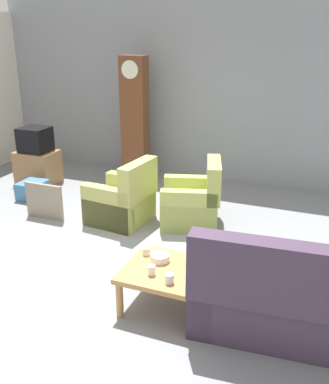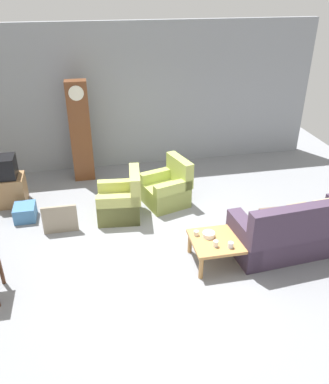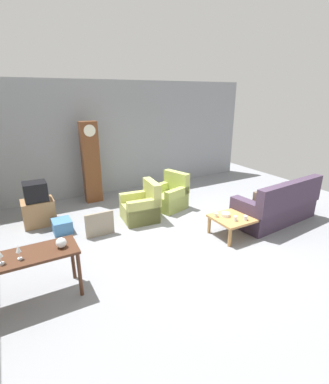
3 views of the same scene
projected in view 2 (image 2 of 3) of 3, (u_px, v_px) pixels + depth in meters
name	position (u px, v px, depth m)	size (l,w,h in m)	color
ground_plane	(167.00, 250.00, 6.50)	(10.40, 10.40, 0.00)	gray
garage_door_wall	(134.00, 97.00, 8.83)	(8.40, 0.16, 3.20)	gray
couch_floral	(298.00, 232.00, 6.32)	(2.16, 1.05, 1.04)	#423347
armchair_olive_near	(121.00, 202.00, 7.27)	(0.86, 0.84, 0.92)	tan
armchair_olive_far	(167.00, 189.00, 7.70)	(0.98, 0.96, 0.92)	#A7B658
coffee_table_wood	(222.00, 242.00, 6.07)	(0.96, 0.76, 0.42)	#B27F47
grandfather_clock	(80.00, 132.00, 8.31)	(0.44, 0.30, 2.17)	brown
tv_stand_cabinet	(8.00, 191.00, 7.69)	(0.68, 0.52, 0.58)	#997047
tv_crt	(2.00, 167.00, 7.45)	(0.48, 0.44, 0.42)	black
framed_picture_leaning	(60.00, 219.00, 6.83)	(0.60, 0.05, 0.52)	gray
storage_box_blue	(25.00, 212.00, 7.27)	(0.38, 0.43, 0.28)	teal
cup_white_porcelain	(216.00, 244.00, 5.86)	(0.08, 0.08, 0.10)	white
cup_blue_rimmed	(231.00, 245.00, 5.83)	(0.08, 0.08, 0.09)	silver
cup_cream_tall	(196.00, 233.00, 6.12)	(0.08, 0.08, 0.08)	beige
bowl_white_stacked	(209.00, 234.00, 6.09)	(0.19, 0.19, 0.07)	white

